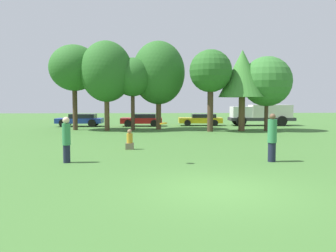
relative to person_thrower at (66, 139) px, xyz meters
The scene contains 16 objects.
ground_plane 6.56m from the person_thrower, 40.89° to the right, with size 120.00×120.00×0.00m, color #3D6B2D.
person_thrower is the anchor object (origin of this frame).
person_catcher 7.79m from the person_thrower, ahead, with size 0.34×0.34×1.84m.
frisbee 3.71m from the person_thrower, ahead, with size 0.29×0.28×0.11m.
bystander_sitting 4.15m from the person_thrower, 58.51° to the left, with size 0.39×0.32×0.97m.
tree_0 15.92m from the person_thrower, 100.95° to the left, with size 3.97×3.97×6.83m.
tree_1 14.84m from the person_thrower, 91.09° to the left, with size 4.06×4.06×7.04m.
tree_2 15.01m from the person_thrower, 83.10° to the left, with size 3.08×3.08×5.77m.
tree_3 16.34m from the person_thrower, 76.05° to the left, with size 4.32×4.32×7.24m.
tree_4 15.70m from the person_thrower, 59.52° to the left, with size 3.25×3.25×6.25m.
tree_5 17.36m from the person_thrower, 52.74° to the left, with size 3.66×3.66×6.30m.
tree_6 18.63m from the person_thrower, 48.05° to the left, with size 3.91×3.91×5.84m.
parked_car_blue 19.48m from the person_thrower, 99.80° to the left, with size 4.26×2.04×1.15m.
parked_car_red 19.38m from the person_thrower, 82.91° to the left, with size 3.89×2.11×1.15m.
parked_car_yellow 21.32m from the person_thrower, 67.92° to the left, with size 4.17×1.95×1.10m.
delivery_truck_white 23.92m from the person_thrower, 54.71° to the left, with size 6.18×2.38×1.98m.
Camera 1 is at (-1.77, -8.72, 2.30)m, focal length 36.74 mm.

